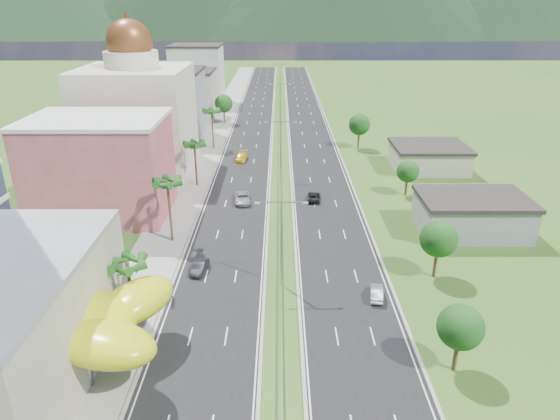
{
  "coord_description": "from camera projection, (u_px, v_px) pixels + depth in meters",
  "views": [
    {
      "loc": [
        -0.19,
        -41.95,
        31.8
      ],
      "look_at": [
        -0.14,
        16.69,
        7.0
      ],
      "focal_mm": 32.0,
      "sensor_mm": 36.0,
      "label": 1
    }
  ],
  "objects": [
    {
      "name": "ground",
      "position": [
        281.0,
        336.0,
        51.02
      ],
      "size": [
        500.0,
        500.0,
        0.0
      ],
      "primitive_type": "plane",
      "color": "#2D5119",
      "rests_on": "ground"
    },
    {
      "name": "road_left",
      "position": [
        252.0,
        128.0,
        133.9
      ],
      "size": [
        11.0,
        260.0,
        0.04
      ],
      "primitive_type": "cube",
      "color": "black",
      "rests_on": "ground"
    },
    {
      "name": "road_right",
      "position": [
        308.0,
        128.0,
        133.91
      ],
      "size": [
        11.0,
        260.0,
        0.04
      ],
      "primitive_type": "cube",
      "color": "black",
      "rests_on": "ground"
    },
    {
      "name": "sidewalk_left",
      "position": [
        217.0,
        128.0,
        133.88
      ],
      "size": [
        7.0,
        260.0,
        0.12
      ],
      "primitive_type": "cube",
      "color": "gray",
      "rests_on": "ground"
    },
    {
      "name": "median_guardrail",
      "position": [
        280.0,
        143.0,
        117.08
      ],
      "size": [
        0.1,
        216.06,
        0.76
      ],
      "color": "gray",
      "rests_on": "ground"
    },
    {
      "name": "streetlight_median_b",
      "position": [
        281.0,
        235.0,
        57.6
      ],
      "size": [
        6.04,
        0.25,
        11.0
      ],
      "color": "gray",
      "rests_on": "ground"
    },
    {
      "name": "streetlight_median_c",
      "position": [
        281.0,
        143.0,
        94.44
      ],
      "size": [
        6.04,
        0.25,
        11.0
      ],
      "color": "gray",
      "rests_on": "ground"
    },
    {
      "name": "streetlight_median_d",
      "position": [
        280.0,
        99.0,
        135.89
      ],
      "size": [
        6.04,
        0.25,
        11.0
      ],
      "color": "gray",
      "rests_on": "ground"
    },
    {
      "name": "streetlight_median_e",
      "position": [
        280.0,
        76.0,
        177.33
      ],
      "size": [
        6.04,
        0.25,
        11.0
      ],
      "color": "gray",
      "rests_on": "ground"
    },
    {
      "name": "lime_canopy",
      "position": [
        62.0,
        319.0,
        45.37
      ],
      "size": [
        18.0,
        15.0,
        7.4
      ],
      "color": "#C5CF14",
      "rests_on": "ground"
    },
    {
      "name": "pink_shophouse",
      "position": [
        101.0,
        169.0,
        77.55
      ],
      "size": [
        20.0,
        15.0,
        15.0
      ],
      "primitive_type": "cube",
      "color": "#B3494F",
      "rests_on": "ground"
    },
    {
      "name": "domed_building",
      "position": [
        137.0,
        113.0,
        97.23
      ],
      "size": [
        20.0,
        20.0,
        28.7
      ],
      "color": "beige",
      "rests_on": "ground"
    },
    {
      "name": "midrise_grey",
      "position": [
        170.0,
        105.0,
        121.56
      ],
      "size": [
        16.0,
        15.0,
        16.0
      ],
      "primitive_type": "cube",
      "color": "gray",
      "rests_on": "ground"
    },
    {
      "name": "midrise_beige",
      "position": [
        186.0,
        96.0,
        142.41
      ],
      "size": [
        16.0,
        15.0,
        13.0
      ],
      "primitive_type": "cube",
      "color": "#A79989",
      "rests_on": "ground"
    },
    {
      "name": "midrise_white",
      "position": [
        198.0,
        75.0,
        162.62
      ],
      "size": [
        16.0,
        15.0,
        18.0
      ],
      "primitive_type": "cube",
      "color": "silver",
      "rests_on": "ground"
    },
    {
      "name": "shed_near",
      "position": [
        472.0,
        216.0,
        73.09
      ],
      "size": [
        15.0,
        10.0,
        5.0
      ],
      "primitive_type": "cube",
      "color": "gray",
      "rests_on": "ground"
    },
    {
      "name": "shed_far",
      "position": [
        429.0,
        158.0,
        100.84
      ],
      "size": [
        14.0,
        12.0,
        4.4
      ],
      "primitive_type": "cube",
      "color": "#A79989",
      "rests_on": "ground"
    },
    {
      "name": "palm_tree_b",
      "position": [
        127.0,
        266.0,
        50.1
      ],
      "size": [
        3.6,
        3.6,
        8.1
      ],
      "color": "#47301C",
      "rests_on": "ground"
    },
    {
      "name": "palm_tree_c",
      "position": [
        167.0,
        185.0,
        67.96
      ],
      "size": [
        3.6,
        3.6,
        9.6
      ],
      "color": "#47301C",
      "rests_on": "ground"
    },
    {
      "name": "palm_tree_d",
      "position": [
        194.0,
        146.0,
        89.52
      ],
      "size": [
        3.6,
        3.6,
        8.6
      ],
      "color": "#47301C",
      "rests_on": "ground"
    },
    {
      "name": "palm_tree_e",
      "position": [
        212.0,
        113.0,
        112.24
      ],
      "size": [
        3.6,
        3.6,
        9.4
      ],
      "color": "#47301C",
      "rests_on": "ground"
    },
    {
      "name": "leafy_tree_lfar",
      "position": [
        224.0,
        103.0,
        136.33
      ],
      "size": [
        4.9,
        4.9,
        8.05
      ],
      "color": "#47301C",
      "rests_on": "ground"
    },
    {
      "name": "leafy_tree_ra",
      "position": [
        460.0,
        327.0,
        44.57
      ],
      "size": [
        4.2,
        4.2,
        6.9
      ],
      "color": "#47301C",
      "rests_on": "ground"
    },
    {
      "name": "leafy_tree_rb",
      "position": [
        439.0,
        239.0,
        60.07
      ],
      "size": [
        4.55,
        4.55,
        7.47
      ],
      "color": "#47301C",
      "rests_on": "ground"
    },
    {
      "name": "leafy_tree_rc",
      "position": [
        408.0,
        171.0,
        86.17
      ],
      "size": [
        3.85,
        3.85,
        6.33
      ],
      "color": "#47301C",
      "rests_on": "ground"
    },
    {
      "name": "leafy_tree_rd",
      "position": [
        359.0,
        125.0,
        113.33
      ],
      "size": [
        4.9,
        4.9,
        8.05
      ],
      "color": "#47301C",
      "rests_on": "ground"
    },
    {
      "name": "mountain_ridge",
      "position": [
        344.0,
        36.0,
        465.53
      ],
      "size": [
        860.0,
        140.0,
        90.0
      ],
      "primitive_type": null,
      "color": "black",
      "rests_on": "ground"
    },
    {
      "name": "car_dark_left",
      "position": [
        200.0,
        267.0,
        62.78
      ],
      "size": [
        2.07,
        4.22,
        1.33
      ],
      "primitive_type": "imported",
      "rotation": [
        0.0,
        0.0,
        -0.17
      ],
      "color": "black",
      "rests_on": "road_left"
    },
    {
      "name": "car_silver_mid_left",
      "position": [
        242.0,
        198.0,
        84.36
      ],
      "size": [
        3.02,
        5.73,
        1.53
      ],
      "primitive_type": "imported",
      "rotation": [
        0.0,
        0.0,
        0.09
      ],
      "color": "#9A9CA1",
      "rests_on": "road_left"
    },
    {
      "name": "car_yellow_far_left",
      "position": [
        242.0,
        157.0,
        106.54
      ],
      "size": [
        2.55,
        5.49,
        1.55
      ],
      "primitive_type": "imported",
      "rotation": [
        0.0,
        0.0,
        -0.07
      ],
      "color": "gold",
      "rests_on": "road_left"
    },
    {
      "name": "car_silver_right",
      "position": [
        377.0,
        293.0,
        57.34
      ],
      "size": [
        2.01,
        4.17,
        1.32
      ],
      "primitive_type": "imported",
      "rotation": [
        0.0,
        0.0,
        2.98
      ],
      "color": "#9B9EA2",
      "rests_on": "road_right"
    },
    {
      "name": "car_dark_far_right",
      "position": [
        314.0,
        197.0,
        85.32
      ],
      "size": [
        2.66,
        4.83,
        1.28
      ],
      "primitive_type": "imported",
      "rotation": [
        0.0,
        0.0,
        3.02
      ],
      "color": "black",
      "rests_on": "road_right"
    },
    {
      "name": "motorcycle",
      "position": [
        172.0,
        299.0,
        56.17
      ],
      "size": [
        0.86,
        2.03,
        1.26
      ],
      "primitive_type": "imported",
      "rotation": [
        0.0,
        0.0,
        0.14
      ],
      "color": "black",
      "rests_on": "road_left"
    }
  ]
}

